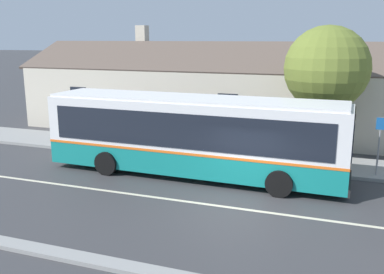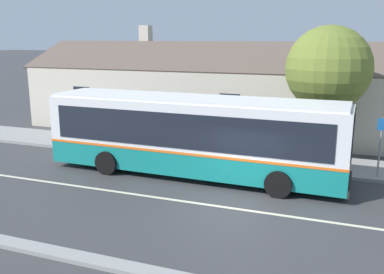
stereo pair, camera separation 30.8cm
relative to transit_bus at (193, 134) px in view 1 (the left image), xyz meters
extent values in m
plane|color=#38383A|center=(2.56, -2.90, -1.77)|extent=(300.00, 300.00, 0.00)
cube|color=gray|center=(2.56, 3.10, -1.69)|extent=(60.00, 3.00, 0.15)
cube|color=beige|center=(2.56, -2.90, -1.76)|extent=(60.00, 0.16, 0.01)
cube|color=beige|center=(-0.13, 10.00, 0.11)|extent=(26.88, 8.09, 3.76)
cube|color=brown|center=(-0.13, 7.97, 2.79)|extent=(27.48, 4.10, 1.74)
cube|color=brown|center=(-0.13, 12.02, 2.79)|extent=(27.48, 4.10, 1.74)
cube|color=beige|center=(-7.53, 10.81, 4.08)|extent=(0.70, 0.70, 1.20)
cube|color=black|center=(-9.54, 5.92, 0.30)|extent=(1.10, 0.06, 1.30)
cube|color=black|center=(-0.13, 5.92, 0.30)|extent=(1.10, 0.06, 1.30)
cube|color=#4C3323|center=(3.90, 5.92, -0.72)|extent=(1.00, 0.06, 2.10)
cube|color=#147F7A|center=(-0.02, 0.00, -1.03)|extent=(12.39, 2.72, 0.93)
cube|color=orange|center=(-0.02, 0.00, -0.51)|extent=(12.41, 2.74, 0.10)
cube|color=white|center=(-0.02, 0.00, 0.47)|extent=(12.39, 2.72, 1.87)
cube|color=white|center=(-0.02, 0.00, 1.47)|extent=(12.14, 2.59, 0.12)
cube|color=black|center=(0.00, 1.26, 0.37)|extent=(11.35, 0.23, 1.37)
cube|color=black|center=(-0.04, -1.27, 0.37)|extent=(11.35, 0.23, 1.37)
cube|color=black|center=(6.17, -0.11, 0.37)|extent=(0.08, 2.20, 1.37)
cube|color=black|center=(6.17, -0.11, 1.27)|extent=(0.07, 1.75, 0.24)
cube|color=black|center=(6.19, -0.11, -1.37)|extent=(0.12, 2.50, 0.28)
cube|color=#B21919|center=(-1.54, 1.30, -1.03)|extent=(3.46, 0.09, 0.65)
cube|color=black|center=(4.82, 1.18, -0.22)|extent=(0.90, 0.05, 2.55)
cylinder|color=black|center=(3.83, 1.18, -1.27)|extent=(1.00, 0.30, 1.00)
cylinder|color=black|center=(3.79, -1.32, -1.27)|extent=(1.00, 0.30, 1.00)
cylinder|color=black|center=(-3.39, 1.31, -1.27)|extent=(1.00, 0.30, 1.00)
cylinder|color=black|center=(-3.43, -1.19, -1.27)|extent=(1.00, 0.30, 1.00)
cube|color=brown|center=(-5.24, 2.80, -1.17)|extent=(1.69, 0.10, 0.04)
cube|color=brown|center=(-5.24, 2.66, -1.17)|extent=(1.69, 0.10, 0.04)
cube|color=brown|center=(-5.24, 2.52, -1.17)|extent=(1.69, 0.10, 0.04)
cube|color=brown|center=(-5.24, 2.39, -0.87)|extent=(1.69, 0.04, 0.10)
cube|color=brown|center=(-5.24, 2.39, -0.73)|extent=(1.69, 0.04, 0.10)
cube|color=black|center=(-4.56, 2.66, -1.39)|extent=(0.08, 0.43, 0.45)
cube|color=black|center=(-5.92, 2.66, -1.39)|extent=(0.08, 0.43, 0.45)
cylinder|color=#4C3828|center=(4.91, 4.08, -0.24)|extent=(0.38, 0.38, 3.06)
sphere|color=olive|center=(4.91, 4.08, 2.53)|extent=(3.81, 3.81, 3.81)
cylinder|color=gray|center=(7.22, 2.10, -0.42)|extent=(0.07, 0.07, 2.40)
cube|color=#1959A5|center=(7.22, 2.08, 0.53)|extent=(0.36, 0.03, 0.48)
camera|label=1|loc=(5.78, -16.15, 3.87)|focal=40.00mm
camera|label=2|loc=(6.07, -16.05, 3.87)|focal=40.00mm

